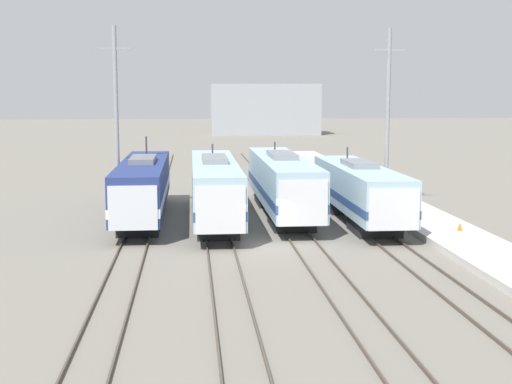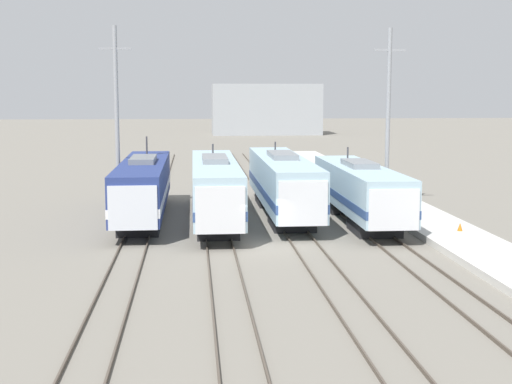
% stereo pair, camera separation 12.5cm
% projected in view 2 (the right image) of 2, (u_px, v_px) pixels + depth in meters
% --- Properties ---
extents(ground_plane, '(400.00, 400.00, 0.00)m').
position_uv_depth(ground_plane, '(263.00, 247.00, 39.06)').
color(ground_plane, slate).
extents(rail_pair_far_left, '(1.51, 120.00, 0.15)m').
position_uv_depth(rail_pair_far_left, '(133.00, 248.00, 38.43)').
color(rail_pair_far_left, '#4C4238').
rests_on(rail_pair_far_left, ground_plane).
extents(rail_pair_center_left, '(1.51, 120.00, 0.15)m').
position_uv_depth(rail_pair_center_left, '(220.00, 246.00, 38.84)').
color(rail_pair_center_left, '#4C4238').
rests_on(rail_pair_center_left, ground_plane).
extents(rail_pair_center_right, '(1.51, 120.00, 0.15)m').
position_uv_depth(rail_pair_center_right, '(305.00, 245.00, 39.25)').
color(rail_pair_center_right, '#4C4238').
rests_on(rail_pair_center_right, ground_plane).
extents(rail_pair_far_right, '(1.51, 120.00, 0.15)m').
position_uv_depth(rail_pair_far_right, '(389.00, 243.00, 39.66)').
color(rail_pair_far_right, '#4C4238').
rests_on(rail_pair_far_right, ground_plane).
extents(locomotive_far_left, '(2.95, 17.97, 5.30)m').
position_uv_depth(locomotive_far_left, '(143.00, 188.00, 47.04)').
color(locomotive_far_left, black).
rests_on(locomotive_far_left, ground_plane).
extents(locomotive_center_left, '(2.93, 18.74, 4.80)m').
position_uv_depth(locomotive_center_left, '(215.00, 189.00, 46.40)').
color(locomotive_center_left, '#232326').
rests_on(locomotive_center_left, ground_plane).
extents(locomotive_center_right, '(3.08, 19.07, 4.79)m').
position_uv_depth(locomotive_center_right, '(283.00, 184.00, 48.69)').
color(locomotive_center_right, '#232326').
rests_on(locomotive_center_right, ground_plane).
extents(locomotive_far_right, '(3.09, 16.53, 4.62)m').
position_uv_depth(locomotive_far_right, '(361.00, 191.00, 46.24)').
color(locomotive_far_right, '#232326').
rests_on(locomotive_far_right, ground_plane).
extents(catenary_tower_left, '(2.26, 0.31, 12.94)m').
position_uv_depth(catenary_tower_left, '(117.00, 118.00, 49.28)').
color(catenary_tower_left, gray).
rests_on(catenary_tower_left, ground_plane).
extents(catenary_tower_right, '(2.26, 0.31, 12.94)m').
position_uv_depth(catenary_tower_right, '(388.00, 117.00, 50.95)').
color(catenary_tower_right, gray).
rests_on(catenary_tower_right, ground_plane).
extents(platform, '(4.00, 120.00, 0.39)m').
position_uv_depth(platform, '(461.00, 240.00, 40.01)').
color(platform, beige).
rests_on(platform, ground_plane).
extents(traffic_cone, '(0.30, 0.30, 0.48)m').
position_uv_depth(traffic_cone, '(460.00, 227.00, 41.54)').
color(traffic_cone, orange).
rests_on(traffic_cone, platform).
extents(depot_building, '(22.03, 10.33, 10.27)m').
position_uv_depth(depot_building, '(266.00, 109.00, 146.48)').
color(depot_building, '#9EA3A8').
rests_on(depot_building, ground_plane).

